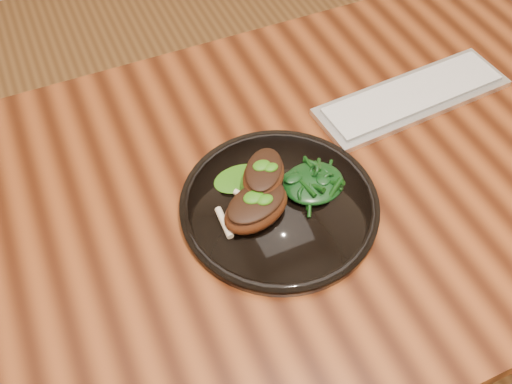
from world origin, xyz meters
The scene contains 7 objects.
desk centered at (0.00, 0.00, 0.67)m, with size 1.60×0.80×0.75m.
plate centered at (-0.10, -0.04, 0.76)m, with size 0.31×0.31×0.02m.
lamb_chop_front centered at (-0.14, -0.05, 0.79)m, with size 0.13×0.10×0.05m.
lamb_chop_back centered at (-0.11, -0.01, 0.81)m, with size 0.11×0.12×0.04m.
herb_smear centered at (-0.14, 0.02, 0.77)m, with size 0.09×0.06×0.01m, color #184D08.
greens_heap centered at (-0.04, -0.04, 0.78)m, with size 0.10×0.09×0.04m.
keyboard centered at (0.24, 0.09, 0.76)m, with size 0.38×0.14×0.02m.
Camera 1 is at (-0.35, -0.52, 1.48)m, focal length 40.00 mm.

